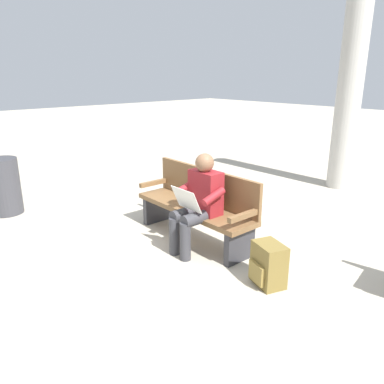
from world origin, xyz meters
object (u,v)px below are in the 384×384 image
bench_near (198,204)px  backpack (268,265)px  support_pillar (350,84)px  person_seated (198,201)px  trash_bin (4,186)px

bench_near → backpack: size_ratio=4.06×
bench_near → backpack: 1.37m
support_pillar → person_seated: bearing=92.9°
support_pillar → bench_near: bearing=88.8°
person_seated → trash_bin: bearing=26.0°
person_seated → backpack: person_seated is taller
person_seated → backpack: size_ratio=2.64×
bench_near → person_seated: size_ratio=1.54×
bench_near → support_pillar: bearing=-89.9°
bench_near → backpack: (-1.32, 0.26, -0.24)m
person_seated → support_pillar: 4.01m
bench_near → support_pillar: (-0.07, -3.56, 1.42)m
person_seated → trash_bin: person_seated is taller
backpack → trash_bin: size_ratio=0.52×
backpack → bench_near: bearing=-11.0°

